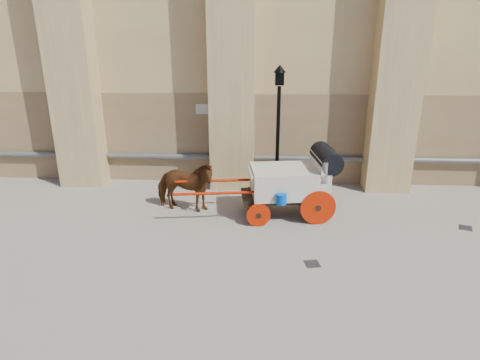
{
  "coord_description": "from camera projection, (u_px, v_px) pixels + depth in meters",
  "views": [
    {
      "loc": [
        -0.06,
        -9.78,
        5.1
      ],
      "look_at": [
        -0.64,
        1.4,
        1.0
      ],
      "focal_mm": 32.0,
      "sensor_mm": 36.0,
      "label": 1
    }
  ],
  "objects": [
    {
      "name": "drain_grate_far",
      "position": [
        466.0,
        228.0,
        11.35
      ],
      "size": [
        0.41,
        0.41,
        0.01
      ],
      "primitive_type": "cube",
      "rotation": [
        0.0,
        0.0,
        -0.37
      ],
      "color": "black",
      "rests_on": "ground"
    },
    {
      "name": "ground",
      "position": [
        262.0,
        236.0,
        10.92
      ],
      "size": [
        90.0,
        90.0,
        0.0
      ],
      "primitive_type": "plane",
      "color": "gray",
      "rests_on": "ground"
    },
    {
      "name": "carriage",
      "position": [
        294.0,
        180.0,
        11.8
      ],
      "size": [
        4.59,
        1.77,
        1.96
      ],
      "rotation": [
        0.0,
        0.0,
        0.13
      ],
      "color": "black",
      "rests_on": "ground"
    },
    {
      "name": "drain_grate_near",
      "position": [
        312.0,
        264.0,
        9.65
      ],
      "size": [
        0.38,
        0.38,
        0.01
      ],
      "primitive_type": "cube",
      "rotation": [
        0.0,
        0.0,
        0.2
      ],
      "color": "black",
      "rests_on": "ground"
    },
    {
      "name": "horse",
      "position": [
        185.0,
        186.0,
        12.15
      ],
      "size": [
        1.9,
        1.08,
        1.51
      ],
      "primitive_type": "imported",
      "rotation": [
        0.0,
        0.0,
        1.42
      ],
      "color": "#5B3013",
      "rests_on": "ground"
    },
    {
      "name": "street_lamp",
      "position": [
        278.0,
        127.0,
        13.1
      ],
      "size": [
        0.37,
        0.37,
        3.99
      ],
      "color": "black",
      "rests_on": "ground"
    }
  ]
}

